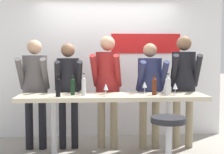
{
  "coord_description": "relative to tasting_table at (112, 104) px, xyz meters",
  "views": [
    {
      "loc": [
        -0.29,
        -4.43,
        1.52
      ],
      "look_at": [
        0.0,
        0.09,
        1.19
      ],
      "focal_mm": 50.0,
      "sensor_mm": 36.0,
      "label": 1
    }
  ],
  "objects": [
    {
      "name": "wine_glass_1",
      "position": [
        0.49,
        0.15,
        0.25
      ],
      "size": [
        0.07,
        0.07,
        0.18
      ],
      "color": "silver",
      "rests_on": "tasting_table"
    },
    {
      "name": "bar_stool",
      "position": [
        0.63,
        -0.77,
        -0.3
      ],
      "size": [
        0.45,
        0.45,
        0.77
      ],
      "color": "#B2B2B7",
      "rests_on": "ground_plane"
    },
    {
      "name": "wine_bottle_3",
      "position": [
        0.79,
        -0.09,
        0.27
      ],
      "size": [
        0.08,
        0.08,
        0.31
      ],
      "color": "#B7BCC1",
      "rests_on": "tasting_table"
    },
    {
      "name": "tasting_table",
      "position": [
        0.0,
        0.0,
        0.0
      ],
      "size": [
        2.69,
        0.62,
        0.94
      ],
      "color": "beige",
      "rests_on": "ground_plane"
    },
    {
      "name": "person_center",
      "position": [
        0.64,
        0.51,
        0.23
      ],
      "size": [
        0.48,
        0.57,
        1.7
      ],
      "rotation": [
        0.0,
        0.0,
        0.07
      ],
      "color": "gray",
      "rests_on": "ground_plane"
    },
    {
      "name": "wine_bottle_4",
      "position": [
        -0.76,
        -0.15,
        0.27
      ],
      "size": [
        0.06,
        0.06,
        0.31
      ],
      "color": "black",
      "rests_on": "tasting_table"
    },
    {
      "name": "wine_glass_2",
      "position": [
        -0.1,
        -0.14,
        0.25
      ],
      "size": [
        0.07,
        0.07,
        0.18
      ],
      "color": "silver",
      "rests_on": "tasting_table"
    },
    {
      "name": "wine_bottle_0",
      "position": [
        -0.57,
        0.01,
        0.26
      ],
      "size": [
        0.06,
        0.06,
        0.29
      ],
      "color": "black",
      "rests_on": "tasting_table"
    },
    {
      "name": "wine_glass_0",
      "position": [
        0.89,
        -0.08,
        0.25
      ],
      "size": [
        0.07,
        0.07,
        0.18
      ],
      "color": "silver",
      "rests_on": "tasting_table"
    },
    {
      "name": "person_far_left",
      "position": [
        -1.2,
        0.57,
        0.27
      ],
      "size": [
        0.47,
        0.56,
        1.75
      ],
      "rotation": [
        0.0,
        0.0,
        -0.02
      ],
      "color": "black",
      "rests_on": "ground_plane"
    },
    {
      "name": "wine_bottle_1",
      "position": [
        -0.41,
        -0.04,
        0.27
      ],
      "size": [
        0.06,
        0.06,
        0.32
      ],
      "color": "#B7BCC1",
      "rests_on": "tasting_table"
    },
    {
      "name": "back_wall",
      "position": [
        0.01,
        1.38,
        0.46
      ],
      "size": [
        4.29,
        0.12,
        2.54
      ],
      "color": "white",
      "rests_on": "ground_plane"
    },
    {
      "name": "wine_bottle_2",
      "position": [
        0.6,
        -0.04,
        0.26
      ],
      "size": [
        0.07,
        0.07,
        0.29
      ],
      "color": "#4C1E0F",
      "rests_on": "tasting_table"
    },
    {
      "name": "person_center_right",
      "position": [
        1.18,
        0.5,
        0.32
      ],
      "size": [
        0.49,
        0.6,
        1.82
      ],
      "rotation": [
        0.0,
        0.0,
        -0.1
      ],
      "color": "gray",
      "rests_on": "ground_plane"
    },
    {
      "name": "person_left",
      "position": [
        -0.67,
        0.56,
        0.24
      ],
      "size": [
        0.46,
        0.56,
        1.7
      ],
      "rotation": [
        0.0,
        0.0,
        0.1
      ],
      "color": "black",
      "rests_on": "ground_plane"
    },
    {
      "name": "person_center_left",
      "position": [
        -0.04,
        0.55,
        0.31
      ],
      "size": [
        0.53,
        0.64,
        1.82
      ],
      "rotation": [
        0.0,
        0.0,
        -0.2
      ],
      "color": "gray",
      "rests_on": "ground_plane"
    }
  ]
}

